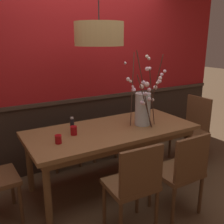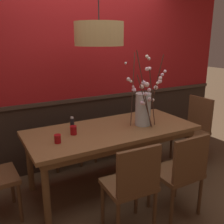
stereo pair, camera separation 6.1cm
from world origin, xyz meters
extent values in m
plane|color=brown|center=(0.00, 0.00, 0.00)|extent=(24.00, 24.00, 0.00)
cube|color=#2D2119|center=(0.00, 0.79, 0.46)|extent=(4.72, 0.12, 0.92)
cube|color=#3E2E24|center=(0.00, 0.78, 0.94)|extent=(4.72, 0.14, 0.05)
cube|color=maroon|center=(0.00, 0.79, 1.89)|extent=(4.72, 0.12, 1.94)
cube|color=olive|center=(0.00, 0.00, 0.71)|extent=(1.98, 0.89, 0.05)
cube|color=brown|center=(0.00, 0.00, 0.64)|extent=(1.87, 0.78, 0.08)
cylinder|color=brown|center=(-0.90, -0.35, 0.34)|extent=(0.07, 0.07, 0.68)
cylinder|color=brown|center=(0.90, -0.35, 0.34)|extent=(0.07, 0.07, 0.68)
cylinder|color=brown|center=(-0.90, 0.35, 0.34)|extent=(0.07, 0.07, 0.68)
cylinder|color=brown|center=(0.90, 0.35, 0.34)|extent=(0.07, 0.07, 0.68)
cube|color=brown|center=(-0.25, -0.75, 0.47)|extent=(0.45, 0.40, 0.04)
cube|color=brown|center=(-0.26, -0.93, 0.69)|extent=(0.41, 0.06, 0.40)
cylinder|color=brown|center=(-0.43, -0.58, 0.22)|extent=(0.04, 0.04, 0.45)
cylinder|color=brown|center=(-0.06, -0.60, 0.22)|extent=(0.04, 0.04, 0.45)
cylinder|color=brown|center=(-0.07, -0.92, 0.22)|extent=(0.04, 0.04, 0.45)
cube|color=brown|center=(-0.34, 0.77, 0.45)|extent=(0.42, 0.42, 0.04)
cube|color=brown|center=(-0.34, 0.96, 0.72)|extent=(0.39, 0.05, 0.49)
cylinder|color=brown|center=(-0.16, 0.61, 0.21)|extent=(0.04, 0.04, 0.43)
cylinder|color=brown|center=(-0.50, 0.60, 0.21)|extent=(0.04, 0.04, 0.43)
cylinder|color=brown|center=(-0.17, 0.95, 0.21)|extent=(0.04, 0.04, 0.43)
cylinder|color=brown|center=(-0.51, 0.94, 0.21)|extent=(0.04, 0.04, 0.43)
cube|color=brown|center=(0.31, -0.76, 0.44)|extent=(0.43, 0.41, 0.04)
cube|color=brown|center=(0.31, -0.94, 0.67)|extent=(0.41, 0.04, 0.42)
cylinder|color=brown|center=(0.12, -0.59, 0.21)|extent=(0.04, 0.04, 0.42)
cylinder|color=brown|center=(0.50, -0.59, 0.21)|extent=(0.04, 0.04, 0.42)
cylinder|color=brown|center=(0.12, -0.94, 0.21)|extent=(0.04, 0.04, 0.42)
cylinder|color=brown|center=(0.50, -0.93, 0.21)|extent=(0.04, 0.04, 0.42)
cube|color=brown|center=(0.26, 0.77, 0.47)|extent=(0.43, 0.43, 0.04)
cube|color=brown|center=(0.27, 0.95, 0.73)|extent=(0.39, 0.06, 0.49)
cylinder|color=brown|center=(0.42, 0.59, 0.22)|extent=(0.04, 0.04, 0.44)
cylinder|color=brown|center=(0.07, 0.62, 0.22)|extent=(0.04, 0.04, 0.44)
cylinder|color=brown|center=(0.44, 0.93, 0.22)|extent=(0.04, 0.04, 0.44)
cylinder|color=brown|center=(0.09, 0.96, 0.22)|extent=(0.04, 0.04, 0.44)
cylinder|color=brown|center=(-1.13, 0.20, 0.21)|extent=(0.04, 0.04, 0.43)
cylinder|color=brown|center=(-1.11, -0.17, 0.21)|extent=(0.04, 0.04, 0.43)
cube|color=brown|center=(1.30, 0.02, 0.45)|extent=(0.40, 0.45, 0.04)
cube|color=brown|center=(1.47, 0.02, 0.70)|extent=(0.05, 0.41, 0.46)
cylinder|color=brown|center=(1.14, -0.18, 0.21)|extent=(0.04, 0.04, 0.43)
cylinder|color=brown|center=(1.13, 0.20, 0.21)|extent=(0.04, 0.04, 0.43)
cylinder|color=brown|center=(1.47, -0.17, 0.21)|extent=(0.04, 0.04, 0.43)
cylinder|color=brown|center=(1.46, 0.21, 0.21)|extent=(0.04, 0.04, 0.43)
cylinder|color=silver|center=(0.39, -0.07, 0.93)|extent=(0.19, 0.19, 0.39)
cylinder|color=silver|center=(0.39, -0.07, 0.78)|extent=(0.16, 0.16, 0.09)
cylinder|color=#472D23|center=(0.53, -0.10, 1.15)|extent=(0.03, 0.27, 0.84)
sphere|color=#FDD8D3|center=(0.56, -0.08, 1.18)|extent=(0.05, 0.05, 0.05)
sphere|color=#F6C5E1|center=(0.61, -0.12, 1.33)|extent=(0.04, 0.04, 0.04)
sphere|color=#FFCEE2|center=(0.57, -0.13, 1.26)|extent=(0.05, 0.05, 0.05)
cylinder|color=#472D23|center=(0.32, -0.19, 1.05)|extent=(0.22, 0.05, 0.63)
sphere|color=silver|center=(0.33, -0.25, 1.20)|extent=(0.04, 0.04, 0.04)
sphere|color=#FFD0D4|center=(0.29, -0.25, 1.26)|extent=(0.06, 0.06, 0.06)
sphere|color=silver|center=(0.31, -0.18, 1.03)|extent=(0.04, 0.04, 0.04)
sphere|color=silver|center=(0.29, -0.17, 1.04)|extent=(0.04, 0.04, 0.04)
sphere|color=silver|center=(0.30, -0.23, 1.15)|extent=(0.04, 0.04, 0.04)
cylinder|color=#472D23|center=(0.42, -0.20, 1.08)|extent=(0.21, 0.13, 0.69)
sphere|color=#FFDAD2|center=(0.42, -0.27, 1.27)|extent=(0.03, 0.03, 0.03)
sphere|color=#F7D9CF|center=(0.44, -0.18, 1.06)|extent=(0.03, 0.03, 0.03)
sphere|color=silver|center=(0.45, -0.28, 1.32)|extent=(0.04, 0.04, 0.04)
sphere|color=#FFC7E1|center=(0.50, -0.30, 1.40)|extent=(0.04, 0.04, 0.04)
sphere|color=#F8CED8|center=(0.41, -0.15, 1.07)|extent=(0.05, 0.05, 0.05)
cylinder|color=#472D23|center=(0.31, 0.05, 1.16)|extent=(0.16, 0.19, 0.85)
sphere|color=silver|center=(0.33, 0.05, 1.15)|extent=(0.06, 0.06, 0.06)
sphere|color=silver|center=(0.26, 0.07, 1.28)|extent=(0.05, 0.05, 0.05)
sphere|color=#FFC5D1|center=(0.31, 0.05, 1.19)|extent=(0.03, 0.03, 0.03)
sphere|color=white|center=(0.23, 0.09, 1.47)|extent=(0.03, 0.03, 0.03)
sphere|color=silver|center=(0.28, 0.05, 1.25)|extent=(0.03, 0.03, 0.03)
cylinder|color=#472D23|center=(0.33, -0.15, 1.18)|extent=(0.20, 0.07, 0.89)
sphere|color=silver|center=(0.33, -0.22, 1.53)|extent=(0.04, 0.04, 0.04)
sphere|color=#F7DDCF|center=(0.29, -0.23, 1.56)|extent=(0.04, 0.04, 0.04)
sphere|color=#FFCADF|center=(0.31, -0.22, 1.42)|extent=(0.04, 0.04, 0.04)
sphere|color=#FFCCDC|center=(0.33, -0.24, 1.43)|extent=(0.04, 0.04, 0.04)
sphere|color=#F2C9E7|center=(0.33, -0.14, 1.26)|extent=(0.05, 0.05, 0.05)
sphere|color=#FAD9D1|center=(0.31, -0.13, 1.22)|extent=(0.05, 0.05, 0.05)
cylinder|color=#9E0F14|center=(-0.69, -0.11, 0.77)|extent=(0.07, 0.07, 0.09)
torus|color=red|center=(-0.69, -0.11, 0.82)|extent=(0.07, 0.07, 0.01)
cylinder|color=silver|center=(-0.69, -0.11, 0.76)|extent=(0.05, 0.05, 0.04)
cylinder|color=#9E0F14|center=(-0.46, 0.03, 0.78)|extent=(0.07, 0.07, 0.10)
torus|color=red|center=(-0.46, 0.03, 0.82)|extent=(0.08, 0.08, 0.01)
cylinder|color=silver|center=(-0.46, 0.03, 0.76)|extent=(0.05, 0.05, 0.05)
cylinder|color=black|center=(-0.42, 0.18, 0.80)|extent=(0.05, 0.05, 0.14)
cylinder|color=beige|center=(-0.42, 0.18, 0.88)|extent=(0.04, 0.04, 0.02)
cylinder|color=tan|center=(-0.13, 0.04, 1.79)|extent=(0.52, 0.52, 0.24)
sphere|color=#F9EAB7|center=(-0.13, 0.04, 1.75)|extent=(0.14, 0.14, 0.14)
camera|label=1|loc=(-1.43, -2.44, 1.75)|focal=41.21mm
camera|label=2|loc=(-1.38, -2.47, 1.75)|focal=41.21mm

